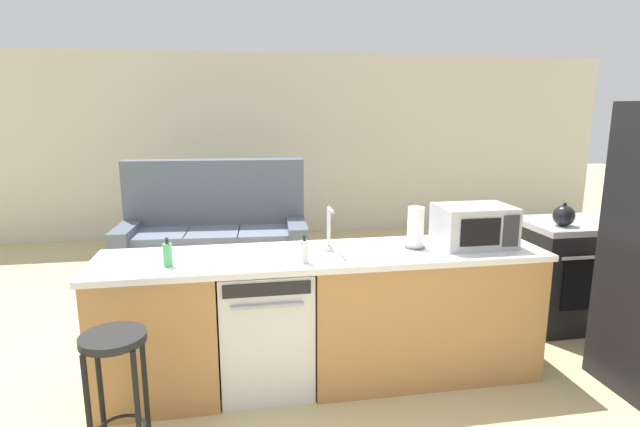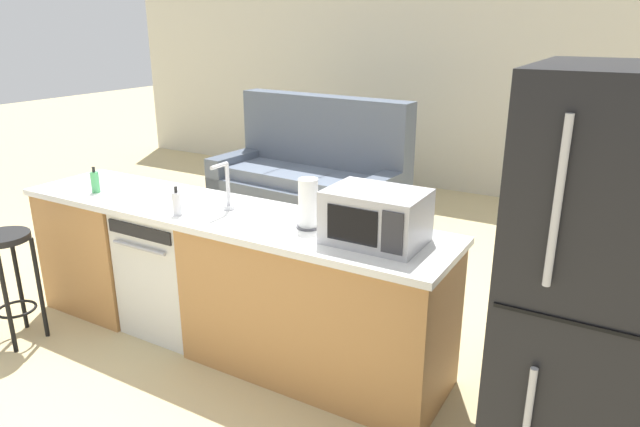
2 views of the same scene
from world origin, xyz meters
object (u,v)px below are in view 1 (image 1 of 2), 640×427
Objects in this scene: soap_bottle at (304,251)px; bar_stool at (116,373)px; stove_range at (566,273)px; dish_soap_bottle at (168,255)px; microwave at (474,226)px; paper_towel_roll at (416,228)px; dishwasher at (265,325)px; couch at (215,240)px; kettle at (564,215)px.

bar_stool is (-1.02, -0.49, -0.44)m from soap_bottle.
stove_range is 5.11× the size of dish_soap_bottle.
soap_bottle is at bearing -170.80° from microwave.
paper_towel_roll reaches higher than dish_soap_bottle.
couch is at bearing 99.35° from dishwasher.
dish_soap_bottle is at bearing -176.64° from microwave.
kettle is at bearing 9.85° from dishwasher.
microwave reaches higher than stove_range.
dishwasher is 1.57m from microwave.
paper_towel_roll reaches higher than microwave.
bar_stool is (-1.81, -0.69, -0.50)m from paper_towel_roll.
paper_towel_roll is (1.02, 0.01, 0.62)m from dishwasher.
dish_soap_bottle is 0.86× the size of kettle.
kettle is at bearing 15.73° from soap_bottle.
stove_range is 0.57m from kettle.
dish_soap_bottle reaches higher than stove_range.
dishwasher is 4.77× the size of dish_soap_bottle.
soap_bottle is at bearing -162.51° from stove_range.
microwave is 1.08m from kettle.
paper_towel_roll is (-0.42, 0.01, -0.00)m from microwave.
soap_bottle is at bearing -165.36° from paper_towel_roll.
couch is at bearing 103.68° from soap_bottle.
kettle is 0.28× the size of bar_stool.
stove_range is at bearing 11.91° from dishwasher.
dish_soap_bottle is 0.74m from bar_stool.
paper_towel_roll is 1.38× the size of kettle.
soap_bottle is 1.21m from bar_stool.
bar_stool is 0.36× the size of couch.
microwave is 1.22m from soap_bottle.
dishwasher is 0.41× the size of couch.
microwave is (1.44, -0.00, 0.62)m from dishwasher.
bar_stool is at bearing -97.18° from couch.
dishwasher is at bearing -80.65° from couch.
dish_soap_bottle is (-3.18, -0.67, 0.52)m from stove_range.
kettle reaches higher than dishwasher.
paper_towel_roll is 1.47m from kettle.
dishwasher is 0.93× the size of stove_range.
soap_bottle is 0.24× the size of bar_stool.
paper_towel_roll is at bearing -163.66° from kettle.
soap_bottle is 0.86× the size of kettle.
paper_towel_roll reaches higher than stove_range.
dishwasher is at bearing 11.74° from dish_soap_bottle.
couch is (0.18, 2.52, -0.58)m from dish_soap_bottle.
paper_towel_roll is 0.14× the size of couch.
soap_bottle and dish_soap_bottle have the same top height.
stove_range is at bearing 25.35° from microwave.
bar_stool is (-3.38, -1.23, 0.08)m from stove_range.
soap_bottle is at bearing -164.27° from kettle.
microwave is 0.24× the size of couch.
dish_soap_bottle is (-0.81, 0.08, 0.00)m from soap_bottle.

